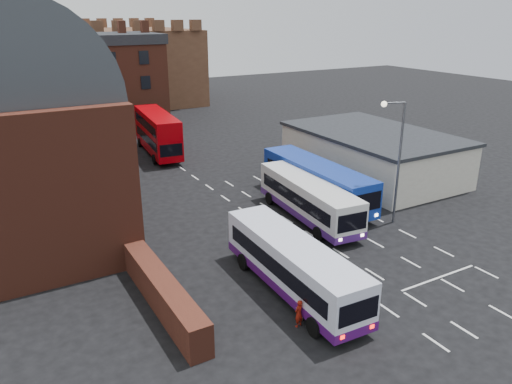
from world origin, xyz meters
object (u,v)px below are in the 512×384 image
bus_white_outbound (293,263)px  pedestrian_red (299,313)px  bus_red_double (158,133)px  pedestrian_beige (302,307)px  bus_white_inbound (308,197)px  bus_blue (317,180)px  street_lamp (396,151)px

bus_white_outbound → pedestrian_red: bus_white_outbound is taller
bus_red_double → pedestrian_beige: 33.89m
bus_white_outbound → bus_red_double: size_ratio=0.98×
bus_red_double → bus_white_inbound: bearing=105.1°
bus_blue → pedestrian_red: 17.37m
bus_red_double → pedestrian_beige: bus_red_double is taller
bus_blue → bus_red_double: bus_red_double is taller
bus_white_outbound → bus_red_double: 31.27m
pedestrian_beige → bus_red_double: bearing=-98.3°
bus_white_inbound → pedestrian_beige: size_ratio=8.13×
bus_white_outbound → bus_blue: (9.36, 10.56, 0.17)m
bus_white_outbound → bus_white_inbound: (6.78, 8.07, -0.01)m
bus_white_inbound → pedestrian_beige: bearing=58.3°
bus_white_outbound → bus_blue: size_ratio=0.91×
bus_white_outbound → street_lamp: bearing=22.7°
bus_white_inbound → bus_red_double: size_ratio=0.98×
bus_white_outbound → pedestrian_beige: 2.92m
bus_white_outbound → bus_blue: bus_blue is taller
street_lamp → bus_blue: bearing=110.7°
bus_white_inbound → bus_blue: 3.58m
bus_blue → pedestrian_beige: size_ratio=8.82×
bus_red_double → bus_white_outbound: bearing=90.4°
street_lamp → pedestrian_beige: 15.30m
pedestrian_beige → bus_white_outbound: bearing=-115.2°
pedestrian_beige → bus_white_inbound: bearing=-127.9°
pedestrian_beige → pedestrian_red: bearing=41.2°
bus_white_outbound → pedestrian_beige: bearing=-112.5°
bus_white_outbound → street_lamp: 13.02m
pedestrian_red → pedestrian_beige: size_ratio=1.05×
street_lamp → pedestrian_red: bearing=-150.9°
bus_white_outbound → pedestrian_red: size_ratio=7.66×
bus_white_inbound → bus_white_outbound: bearing=55.1°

